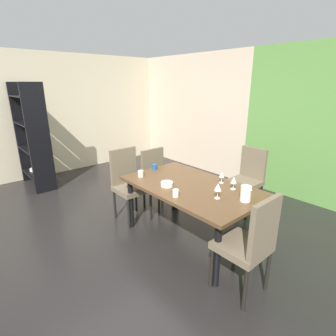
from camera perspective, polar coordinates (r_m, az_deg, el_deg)
The scene contains 17 objects.
ground_plane at distance 3.83m, azimuth -8.76°, elevation -12.76°, with size 6.29×5.68×0.02m, color black.
back_panel_interior at distance 6.31m, azimuth 4.78°, elevation 11.98°, with size 3.17×0.10×2.55m, color beige.
left_interior_panel at distance 6.19m, azimuth -25.24°, elevation 10.24°, with size 0.10×5.68×2.55m, color beige.
dining_table at distance 3.25m, azimuth 5.08°, elevation -5.05°, with size 1.70×1.01×0.75m.
chair_left_far at distance 4.15m, azimuth -2.30°, elevation -1.52°, with size 0.45×0.44×0.95m.
chair_right_near at distance 2.57m, azimuth 17.50°, elevation -15.04°, with size 0.44×0.44×1.03m.
chair_head_far at distance 4.22m, azimuth 16.99°, elevation -1.75°, with size 0.44×0.45×1.00m.
chair_left_near at distance 3.86m, azimuth -8.62°, elevation -2.77°, with size 0.45×0.44×1.04m.
display_shelf at distance 5.58m, azimuth -27.49°, elevation 6.09°, with size 0.95×0.38×1.95m.
wine_glass_center at distance 3.14m, azimuth 14.12°, elevation -2.63°, with size 0.07×0.07×0.15m.
wine_glass_corner at distance 3.30m, azimuth 11.64°, elevation -1.50°, with size 0.07×0.07×0.14m.
wine_glass_near_shelf at distance 2.85m, azimuth 10.82°, elevation -4.17°, with size 0.08×0.08×0.17m.
serving_bowl_north at distance 3.16m, azimuth -0.25°, elevation -3.52°, with size 0.15×0.15×0.05m, color white.
cup_right at distance 2.87m, azimuth 1.68°, elevation -5.51°, with size 0.07×0.07×0.08m, color white.
cup_near_window at distance 3.76m, azimuth -2.99°, elevation 0.23°, with size 0.07×0.07×0.08m, color #1A4C94.
cup_west at distance 3.49m, azimuth -5.96°, elevation -1.23°, with size 0.07×0.07×0.09m, color beige.
pitcher_left at distance 2.87m, azimuth 16.57°, elevation -5.34°, with size 0.12×0.11×0.17m.
Camera 1 is at (2.82, -1.70, 1.94)m, focal length 28.00 mm.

